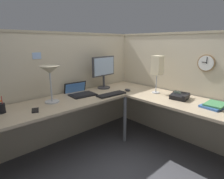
# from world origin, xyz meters

# --- Properties ---
(ground_plane) EXTENTS (6.80, 6.80, 0.00)m
(ground_plane) POSITION_xyz_m (0.00, 0.00, 0.00)
(ground_plane) COLOR #47474C
(cubicle_wall_back) EXTENTS (2.57, 0.12, 1.58)m
(cubicle_wall_back) POSITION_xyz_m (-0.36, 0.87, 0.79)
(cubicle_wall_back) COLOR beige
(cubicle_wall_back) RESTS_ON ground
(cubicle_wall_right) EXTENTS (0.12, 2.37, 1.58)m
(cubicle_wall_right) POSITION_xyz_m (0.87, -0.27, 0.79)
(cubicle_wall_right) COLOR beige
(cubicle_wall_right) RESTS_ON ground
(desk) EXTENTS (2.35, 2.15, 0.73)m
(desk) POSITION_xyz_m (-0.15, -0.05, 0.63)
(desk) COLOR tan
(desk) RESTS_ON ground
(monitor) EXTENTS (0.46, 0.20, 0.50)m
(monitor) POSITION_xyz_m (0.17, 0.64, 1.02)
(monitor) COLOR #38383D
(monitor) RESTS_ON desk
(laptop) EXTENTS (0.37, 0.41, 0.22)m
(laptop) POSITION_xyz_m (-0.30, 0.62, 0.75)
(laptop) COLOR black
(laptop) RESTS_ON desk
(keyboard) EXTENTS (0.44, 0.16, 0.02)m
(keyboard) POSITION_xyz_m (-0.01, 0.26, 0.74)
(keyboard) COLOR black
(keyboard) RESTS_ON desk
(computer_mouse) EXTENTS (0.06, 0.10, 0.03)m
(computer_mouse) POSITION_xyz_m (0.31, 0.25, 0.75)
(computer_mouse) COLOR #232326
(computer_mouse) RESTS_ON desk
(desk_lamp_dome) EXTENTS (0.24, 0.24, 0.44)m
(desk_lamp_dome) POSITION_xyz_m (-0.76, 0.52, 1.09)
(desk_lamp_dome) COLOR #B7BABF
(desk_lamp_dome) RESTS_ON desk
(pen_cup) EXTENTS (0.08, 0.08, 0.18)m
(pen_cup) POSITION_xyz_m (-1.30, 0.55, 0.78)
(pen_cup) COLOR black
(pen_cup) RESTS_ON desk
(cell_phone) EXTENTS (0.12, 0.16, 0.01)m
(cell_phone) POSITION_xyz_m (-1.02, 0.37, 0.73)
(cell_phone) COLOR black
(cell_phone) RESTS_ON desk
(office_phone) EXTENTS (0.21, 0.22, 0.11)m
(office_phone) POSITION_xyz_m (0.50, -0.48, 0.77)
(office_phone) COLOR black
(office_phone) RESTS_ON desk
(book_stack) EXTENTS (0.30, 0.24, 0.04)m
(book_stack) POSITION_xyz_m (0.51, -0.89, 0.75)
(book_stack) COLOR #335999
(book_stack) RESTS_ON desk
(desk_lamp_paper) EXTENTS (0.13, 0.13, 0.53)m
(desk_lamp_paper) POSITION_xyz_m (0.53, -0.09, 1.11)
(desk_lamp_paper) COLOR #B7BABF
(desk_lamp_paper) RESTS_ON desk
(wall_clock) EXTENTS (0.04, 0.22, 0.22)m
(wall_clock) POSITION_xyz_m (0.82, -0.63, 1.18)
(wall_clock) COLOR olive
(pinned_note_rightmost) EXTENTS (0.11, 0.00, 0.08)m
(pinned_note_rightmost) POSITION_xyz_m (-0.78, 0.82, 1.28)
(pinned_note_rightmost) COLOR #99B7E5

